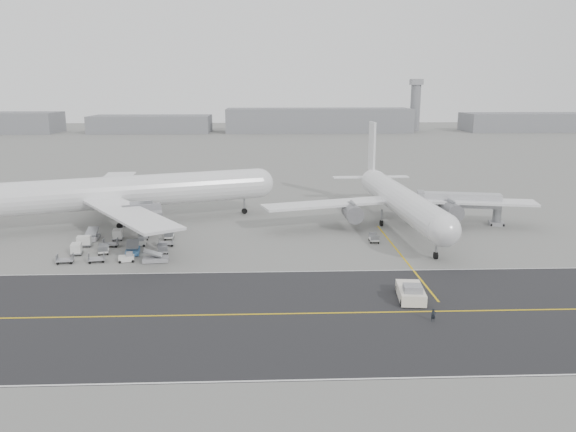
{
  "coord_description": "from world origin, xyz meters",
  "views": [
    {
      "loc": [
        8.05,
        -81.41,
        26.86
      ],
      "look_at": [
        11.78,
        12.0,
        5.23
      ],
      "focal_mm": 35.0,
      "sensor_mm": 36.0,
      "label": 1
    }
  ],
  "objects_px": {
    "pushback_tug": "(411,293)",
    "jet_bridge": "(460,202)",
    "ground_crew_a": "(433,315)",
    "control_tower": "(415,104)",
    "airliner_a": "(118,192)",
    "airliner_b": "(399,199)"
  },
  "relations": [
    {
      "from": "control_tower",
      "to": "pushback_tug",
      "type": "distance_m",
      "value": 288.98
    },
    {
      "from": "pushback_tug",
      "to": "airliner_a",
      "type": "bearing_deg",
      "value": 144.32
    },
    {
      "from": "control_tower",
      "to": "pushback_tug",
      "type": "relative_size",
      "value": 3.6
    },
    {
      "from": "airliner_a",
      "to": "airliner_b",
      "type": "xyz_separation_m",
      "value": [
        55.06,
        -3.55,
        -1.04
      ]
    },
    {
      "from": "airliner_a",
      "to": "jet_bridge",
      "type": "bearing_deg",
      "value": -111.21
    },
    {
      "from": "airliner_b",
      "to": "ground_crew_a",
      "type": "xyz_separation_m",
      "value": [
        -6.47,
        -45.87,
        -4.65
      ]
    },
    {
      "from": "airliner_a",
      "to": "pushback_tug",
      "type": "relative_size",
      "value": 7.24
    },
    {
      "from": "airliner_a",
      "to": "control_tower",
      "type": "bearing_deg",
      "value": -46.56
    },
    {
      "from": "pushback_tug",
      "to": "jet_bridge",
      "type": "height_order",
      "value": "jet_bridge"
    },
    {
      "from": "control_tower",
      "to": "pushback_tug",
      "type": "height_order",
      "value": "control_tower"
    },
    {
      "from": "control_tower",
      "to": "jet_bridge",
      "type": "xyz_separation_m",
      "value": [
        -53.33,
        -238.59,
        -11.78
      ]
    },
    {
      "from": "pushback_tug",
      "to": "airliner_b",
      "type": "bearing_deg",
      "value": 85.37
    },
    {
      "from": "airliner_b",
      "to": "pushback_tug",
      "type": "distance_m",
      "value": 39.97
    },
    {
      "from": "airliner_b",
      "to": "ground_crew_a",
      "type": "bearing_deg",
      "value": -100.8
    },
    {
      "from": "control_tower",
      "to": "pushback_tug",
      "type": "xyz_separation_m",
      "value": [
        -73.44,
        -279.08,
        -15.25
      ]
    },
    {
      "from": "jet_bridge",
      "to": "control_tower",
      "type": "bearing_deg",
      "value": 89.17
    },
    {
      "from": "airliner_b",
      "to": "jet_bridge",
      "type": "bearing_deg",
      "value": 3.77
    },
    {
      "from": "airliner_a",
      "to": "jet_bridge",
      "type": "height_order",
      "value": "airliner_a"
    },
    {
      "from": "pushback_tug",
      "to": "jet_bridge",
      "type": "distance_m",
      "value": 45.33
    },
    {
      "from": "ground_crew_a",
      "to": "control_tower",
      "type": "bearing_deg",
      "value": 69.5
    },
    {
      "from": "airliner_a",
      "to": "ground_crew_a",
      "type": "xyz_separation_m",
      "value": [
        48.59,
        -49.42,
        -5.69
      ]
    },
    {
      "from": "control_tower",
      "to": "ground_crew_a",
      "type": "relative_size",
      "value": 19.68
    }
  ]
}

